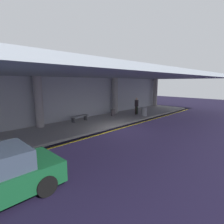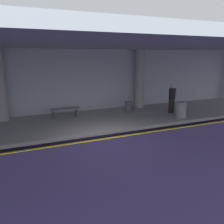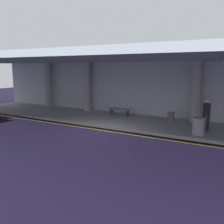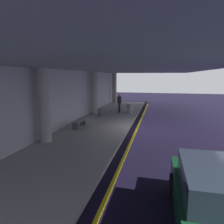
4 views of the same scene
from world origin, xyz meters
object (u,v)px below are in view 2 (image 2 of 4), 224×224
(support_column_left_mid, at_px, (0,85))
(suitcase_upright_primary, at_px, (128,107))
(bench_metal, at_px, (65,111))
(trash_bin_steel, at_px, (181,110))
(traveler_with_luggage, at_px, (172,97))
(support_column_center, at_px, (140,79))

(support_column_left_mid, bearing_deg, suitcase_upright_primary, -6.94)
(support_column_left_mid, relative_size, bench_metal, 2.28)
(suitcase_upright_primary, height_order, bench_metal, suitcase_upright_primary)
(support_column_left_mid, distance_m, suitcase_upright_primary, 7.03)
(trash_bin_steel, bearing_deg, traveler_with_luggage, 81.65)
(support_column_center, height_order, trash_bin_steel, support_column_center)
(traveler_with_luggage, distance_m, bench_metal, 6.15)
(support_column_left_mid, height_order, support_column_center, same)
(support_column_center, relative_size, bench_metal, 2.28)
(support_column_left_mid, relative_size, suitcase_upright_primary, 4.06)
(support_column_left_mid, distance_m, support_column_center, 8.00)
(trash_bin_steel, bearing_deg, suitcase_upright_primary, 133.35)
(traveler_with_luggage, distance_m, trash_bin_steel, 1.15)
(traveler_with_luggage, distance_m, suitcase_upright_primary, 2.60)
(support_column_left_mid, distance_m, bench_metal, 3.47)
(traveler_with_luggage, height_order, trash_bin_steel, traveler_with_luggage)
(suitcase_upright_primary, height_order, trash_bin_steel, suitcase_upright_primary)
(support_column_left_mid, xyz_separation_m, suitcase_upright_primary, (6.81, -0.83, -1.51))
(support_column_left_mid, xyz_separation_m, support_column_center, (8.00, 0.00, 0.00))
(suitcase_upright_primary, xyz_separation_m, bench_metal, (-3.72, 0.28, 0.04))
(traveler_with_luggage, xyz_separation_m, trash_bin_steel, (-0.15, -1.01, -0.54))
(support_column_center, xyz_separation_m, traveler_with_luggage, (1.03, -2.01, -0.86))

